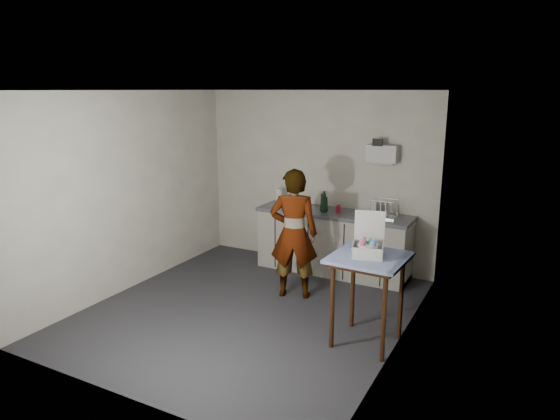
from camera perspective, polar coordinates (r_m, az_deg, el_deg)
The scene contains 15 objects.
ground at distance 6.18m, azimuth -3.56°, elevation -11.37°, with size 4.00×4.00×0.00m, color #2B2B30.
wall_back at distance 7.49m, azimuth 4.24°, elevation 3.52°, with size 3.60×0.02×2.60m, color beige.
wall_right at distance 5.08m, azimuth 13.75°, elevation -1.73°, with size 0.02×4.00×2.60m, color beige.
wall_left at distance 6.84m, azimuth -16.64°, elevation 2.02°, with size 0.02×4.00×2.60m, color beige.
ceiling at distance 5.60m, azimuth -3.96°, elevation 13.44°, with size 3.60×4.00×0.01m, color white.
kitchen_counter at distance 7.28m, azimuth 6.09°, elevation -3.88°, with size 2.24×0.62×0.91m.
wall_shelf at distance 7.02m, azimuth 11.61°, elevation 6.29°, with size 0.42×0.18×0.37m.
side_table at distance 5.21m, azimuth 10.11°, elevation -6.49°, with size 0.78×0.78×0.96m.
standing_man at distance 6.31m, azimuth 1.58°, elevation -2.72°, with size 0.61×0.40×1.67m, color #B2A593.
soap_bottle at distance 7.09m, azimuth 5.07°, elevation 0.95°, with size 0.11×0.12×0.30m, color black.
soda_can at distance 7.10m, azimuth 6.71°, elevation 0.15°, with size 0.06×0.06×0.11m, color red.
dark_bottle at distance 7.19m, azimuth 4.98°, elevation 0.92°, with size 0.07×0.07×0.25m, color black.
paper_towel at distance 7.49m, azimuth -0.09°, elevation 1.48°, with size 0.15×0.15×0.26m.
dish_rack at distance 6.96m, azimuth 11.72°, elevation -0.33°, with size 0.35×0.26×0.25m.
bakery_box at distance 5.16m, azimuth 10.02°, elevation -4.08°, with size 0.38×0.39×0.44m.
Camera 1 is at (2.94, -4.77, 2.61)m, focal length 32.00 mm.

